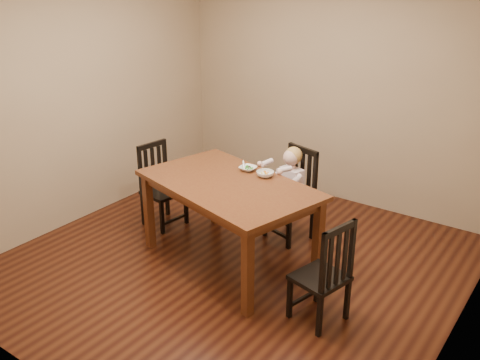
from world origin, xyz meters
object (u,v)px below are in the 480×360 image
Objects in this scene: dining_table at (229,192)px; toddler at (290,185)px; bowl_peas at (248,169)px; chair_child at (293,196)px; chair_left at (161,186)px; chair_right at (325,275)px; bowl_veg at (265,174)px.

toddler reaches higher than dining_table.
bowl_peas is at bearing 94.59° from dining_table.
chair_child reaches higher than dining_table.
chair_left reaches higher than dining_table.
chair_right is 1.42m from bowl_peas.
chair_left is at bearing -176.50° from bowl_veg.
toddler is at bearing 119.11° from chair_left.
dining_table is 0.80m from toddler.
chair_child is 1.07× the size of chair_right.
toddler is (-0.95, 1.07, 0.17)m from chair_right.
chair_left is at bearing 38.49° from chair_child.
chair_child is at bearing 60.46° from bowl_peas.
dining_table is at bearing 89.57° from chair_child.
chair_left is 1.36m from bowl_veg.
bowl_veg is at bearing 101.31° from chair_child.
chair_right reaches higher than dining_table.
chair_right is 1.44m from toddler.
chair_right is 1.23m from bowl_veg.
chair_child is 5.84× the size of bowl_veg.
dining_table is 1.24m from chair_right.
dining_table is 11.51× the size of bowl_peas.
toddler is at bearing 74.23° from dining_table.
bowl_veg is (-0.03, -0.49, 0.39)m from chair_child.
bowl_veg is (0.19, 0.32, 0.12)m from dining_table.
chair_right is 1.70× the size of toddler.
bowl_peas is (-1.19, 0.66, 0.42)m from chair_right.
chair_child reaches higher than toddler.
bowl_veg reaches higher than bowl_peas.
chair_left is at bearing -173.81° from bowl_peas.
chair_right reaches higher than bowl_veg.
dining_table is 3.49× the size of toddler.
chair_right is at bearing -14.84° from dining_table.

